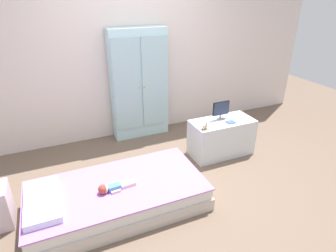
% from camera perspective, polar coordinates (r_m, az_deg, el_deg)
% --- Properties ---
extents(ground_plane, '(10.00, 10.00, 0.02)m').
position_cam_1_polar(ground_plane, '(3.51, 1.39, -11.53)').
color(ground_plane, brown).
extents(back_wall, '(6.40, 0.05, 2.70)m').
position_cam_1_polar(back_wall, '(4.34, -7.45, 15.37)').
color(back_wall, silver).
rests_on(back_wall, ground_plane).
extents(bed, '(1.84, 0.93, 0.28)m').
position_cam_1_polar(bed, '(3.14, -10.12, -13.80)').
color(bed, beige).
rests_on(bed, ground_plane).
extents(pillow, '(0.32, 0.67, 0.07)m').
position_cam_1_polar(pillow, '(3.01, -24.12, -13.71)').
color(pillow, silver).
rests_on(pillow, bed).
extents(doll, '(0.39, 0.14, 0.10)m').
position_cam_1_polar(doll, '(2.97, -11.65, -12.19)').
color(doll, '#4C84C6').
rests_on(doll, bed).
extents(wardrobe, '(0.86, 0.27, 1.66)m').
position_cam_1_polar(wardrobe, '(4.32, -5.85, 8.34)').
color(wardrobe, silver).
rests_on(wardrobe, ground_plane).
extents(tv_stand, '(0.88, 0.42, 0.51)m').
position_cam_1_polar(tv_stand, '(4.03, 10.74, -2.25)').
color(tv_stand, silver).
rests_on(tv_stand, ground_plane).
extents(tv_monitor, '(0.25, 0.10, 0.25)m').
position_cam_1_polar(tv_monitor, '(3.91, 10.69, 3.40)').
color(tv_monitor, '#99999E').
rests_on(tv_monitor, tv_stand).
extents(rocking_horse_toy, '(0.09, 0.04, 0.10)m').
position_cam_1_polar(rocking_horse_toy, '(3.61, 7.54, -0.05)').
color(rocking_horse_toy, '#8E6642').
rests_on(rocking_horse_toy, tv_stand).
extents(book_blue, '(0.11, 0.10, 0.01)m').
position_cam_1_polar(book_blue, '(3.88, 12.63, 0.77)').
color(book_blue, blue).
rests_on(book_blue, tv_stand).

